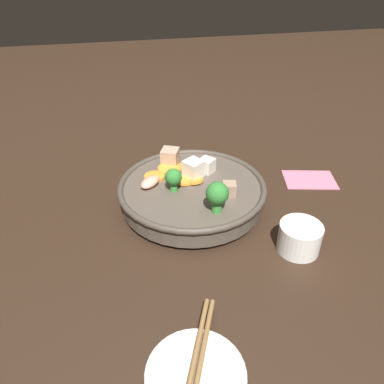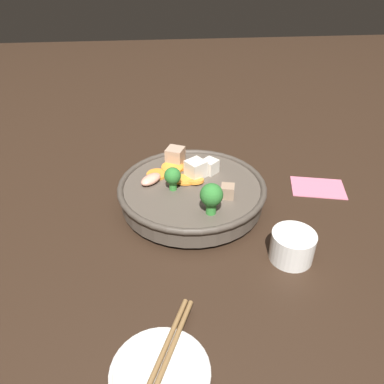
# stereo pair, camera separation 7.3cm
# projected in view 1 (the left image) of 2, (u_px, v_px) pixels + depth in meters

# --- Properties ---
(ground_plane) EXTENTS (3.00, 3.00, 0.00)m
(ground_plane) POSITION_uv_depth(u_px,v_px,m) (192.00, 205.00, 0.75)
(ground_plane) COLOR black
(stirfry_bowl) EXTENTS (0.29, 0.29, 0.10)m
(stirfry_bowl) POSITION_uv_depth(u_px,v_px,m) (192.00, 191.00, 0.73)
(stirfry_bowl) COLOR #51473D
(stirfry_bowl) RESTS_ON ground_plane
(side_saucer) EXTENTS (0.12, 0.12, 0.01)m
(side_saucer) POSITION_uv_depth(u_px,v_px,m) (196.00, 375.00, 0.45)
(side_saucer) COLOR white
(side_saucer) RESTS_ON ground_plane
(tea_cup) EXTENTS (0.07, 0.07, 0.05)m
(tea_cup) POSITION_uv_depth(u_px,v_px,m) (300.00, 238.00, 0.63)
(tea_cup) COLOR white
(tea_cup) RESTS_ON ground_plane
(napkin) EXTENTS (0.13, 0.10, 0.00)m
(napkin) POSITION_uv_depth(u_px,v_px,m) (310.00, 179.00, 0.82)
(napkin) COLOR #D16B84
(napkin) RESTS_ON ground_plane
(chopsticks_pair) EXTENTS (0.10, 0.20, 0.01)m
(chopsticks_pair) POSITION_uv_depth(u_px,v_px,m) (196.00, 370.00, 0.44)
(chopsticks_pair) COLOR olive
(chopsticks_pair) RESTS_ON side_saucer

